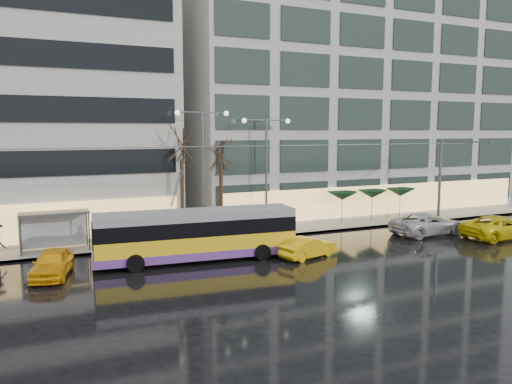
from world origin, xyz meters
TOP-DOWN VIEW (x-y plane):
  - ground at (0.00, 0.00)m, footprint 140.00×140.00m
  - sidewalk at (2.00, 14.00)m, footprint 80.00×10.00m
  - kerb at (2.00, 9.05)m, footprint 80.00×0.10m
  - building_right at (19.00, 19.00)m, footprint 32.00×14.00m
  - trolleybus at (-0.34, 4.98)m, footprint 12.07×5.07m
  - catenary at (1.00, 7.94)m, footprint 42.24×5.12m
  - bus_shelter at (-8.38, 10.69)m, footprint 4.20×1.60m
  - street_lamp_near at (2.00, 10.80)m, footprint 3.96×0.36m
  - street_lamp_far at (7.00, 10.80)m, footprint 3.96×0.36m
  - tree_a at (0.50, 11.00)m, footprint 3.20×3.20m
  - tree_b at (3.50, 11.20)m, footprint 3.20×3.20m
  - parasol_a at (14.00, 11.00)m, footprint 2.50×2.50m
  - parasol_b at (17.00, 11.00)m, footprint 2.50×2.50m
  - parasol_c at (20.00, 11.00)m, footprint 2.50×2.50m
  - taxi_a at (-8.39, 4.97)m, footprint 2.73×4.64m
  - taxi_b at (6.15, 2.90)m, footprint 4.14×2.39m
  - taxi_c at (21.63, 2.05)m, footprint 5.96×2.77m
  - sedan_silver at (17.82, 5.25)m, footprint 5.95×2.90m
  - pedestrian_a at (-5.48, 9.88)m, footprint 1.11×1.12m
  - pedestrian_b at (-4.11, 10.32)m, footprint 0.91×0.75m

SIDE VIEW (x-z plane):
  - ground at x=0.00m, z-range 0.00..0.00m
  - sidewalk at x=2.00m, z-range 0.00..0.15m
  - kerb at x=2.00m, z-range 0.00..0.15m
  - taxi_b at x=6.15m, z-range 0.00..1.29m
  - taxi_a at x=-8.39m, z-range 0.00..1.48m
  - sedan_silver at x=17.82m, z-range 0.00..1.63m
  - taxi_c at x=21.63m, z-range 0.00..1.65m
  - pedestrian_b at x=-4.11m, z-range 0.15..1.88m
  - trolleybus at x=-0.34m, z-range -1.27..4.26m
  - pedestrian_a at x=-5.48m, z-range 0.47..2.66m
  - bus_shelter at x=-8.38m, z-range 0.71..3.22m
  - parasol_a at x=14.00m, z-range 1.12..3.77m
  - parasol_b at x=17.00m, z-range 1.12..3.77m
  - parasol_c at x=20.00m, z-range 1.12..3.77m
  - catenary at x=1.00m, z-range 0.75..7.75m
  - street_lamp_far at x=7.00m, z-range 1.45..9.98m
  - street_lamp_near at x=2.00m, z-range 1.48..10.51m
  - tree_b at x=3.50m, z-range 2.55..10.25m
  - tree_a at x=0.50m, z-range 2.89..11.29m
  - building_right at x=19.00m, z-range 0.15..25.15m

